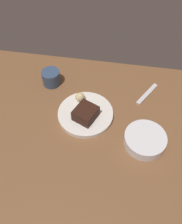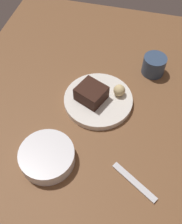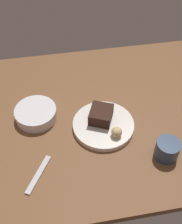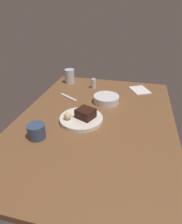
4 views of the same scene
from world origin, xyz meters
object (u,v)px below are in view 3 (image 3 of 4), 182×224
at_px(side_bowl, 36,114).
at_px(dessert_plate, 103,125).
at_px(coffee_cup, 167,149).
at_px(bread_roll, 117,132).
at_px(chocolate_cake_slice, 101,115).
at_px(dessert_spoon, 38,174).

bearing_deg(side_bowl, dessert_plate, 159.40).
bearing_deg(coffee_cup, bread_roll, -32.60).
relative_size(dessert_plate, coffee_cup, 2.80).
height_order(chocolate_cake_slice, coffee_cup, same).
distance_m(coffee_cup, dessert_spoon, 0.44).
xyz_separation_m(dessert_plate, coffee_cup, (-0.19, 0.16, 0.02)).
distance_m(dessert_plate, bread_roll, 0.08).
bearing_deg(dessert_plate, side_bowl, -20.60).
distance_m(dessert_plate, dessert_spoon, 0.30).
height_order(coffee_cup, dessert_spoon, coffee_cup).
height_order(chocolate_cake_slice, side_bowl, chocolate_cake_slice).
height_order(dessert_plate, bread_roll, bread_roll).
distance_m(side_bowl, dessert_spoon, 0.26).
relative_size(side_bowl, coffee_cup, 1.95).
bearing_deg(bread_roll, dessert_spoon, 19.14).
distance_m(bread_roll, coffee_cup, 0.18).
xyz_separation_m(chocolate_cake_slice, coffee_cup, (-0.19, 0.18, -0.01)).
bearing_deg(dessert_spoon, chocolate_cake_slice, -21.88).
height_order(dessert_plate, coffee_cup, coffee_cup).
xyz_separation_m(coffee_cup, dessert_spoon, (0.44, 0.00, -0.03)).
bearing_deg(chocolate_cake_slice, dessert_spoon, 36.85).
height_order(chocolate_cake_slice, bread_roll, chocolate_cake_slice).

